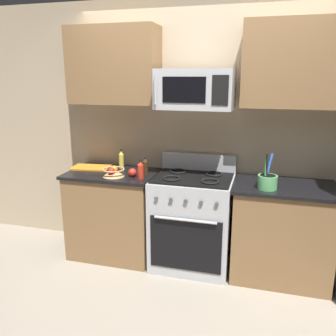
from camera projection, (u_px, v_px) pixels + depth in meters
ground_plane at (176, 302)px, 2.99m from camera, size 16.00×16.00×0.00m
wall_back at (201, 132)px, 3.62m from camera, size 8.00×0.10×2.60m
counter_left at (114, 214)px, 3.70m from camera, size 0.91×0.61×0.91m
range_oven at (192, 221)px, 3.48m from camera, size 0.76×0.65×1.09m
counter_right at (281, 232)px, 3.27m from camera, size 0.91×0.61×0.91m
microwave at (195, 89)px, 3.18m from camera, size 0.69×0.44×0.36m
upper_cabinets_left at (114, 66)px, 3.46m from camera, size 0.90×0.34×0.74m
upper_cabinets_right at (296, 64)px, 3.03m from camera, size 0.90×0.34×0.74m
utensil_crock at (267, 181)px, 3.05m from camera, size 0.17×0.17×0.31m
fruit_basket at (113, 172)px, 3.44m from camera, size 0.22×0.22×0.10m
apple_loose at (132, 173)px, 3.42m from camera, size 0.08×0.08×0.08m
cutting_board at (91, 167)px, 3.74m from camera, size 0.42×0.28×0.02m
bottle_soy at (145, 166)px, 3.49m from camera, size 0.06×0.06×0.18m
bottle_hot_sauce at (141, 170)px, 3.35m from camera, size 0.06×0.06×0.19m
bottle_oil at (121, 160)px, 3.72m from camera, size 0.05×0.05×0.21m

